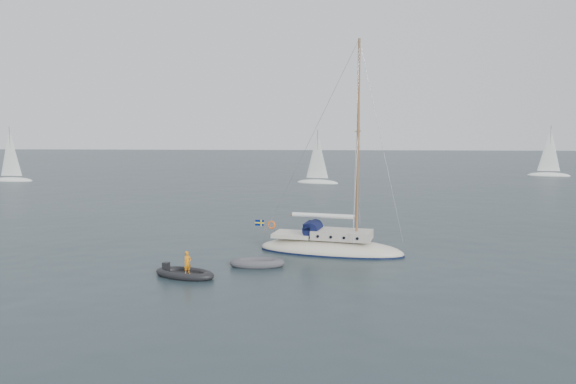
{
  "coord_description": "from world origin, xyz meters",
  "views": [
    {
      "loc": [
        0.16,
        -31.76,
        7.87
      ],
      "look_at": [
        -1.74,
        0.0,
        4.1
      ],
      "focal_mm": 35.0,
      "sensor_mm": 36.0,
      "label": 1
    }
  ],
  "objects": [
    {
      "name": "rib",
      "position": [
        -6.95,
        -3.53,
        0.22
      ],
      "size": [
        3.42,
        1.55,
        1.41
      ],
      "rotation": [
        0.0,
        0.0,
        -0.33
      ],
      "color": "black",
      "rests_on": "ground"
    },
    {
      "name": "sailboat",
      "position": [
        0.77,
        2.56,
        1.03
      ],
      "size": [
        9.53,
        2.85,
        13.57
      ],
      "rotation": [
        0.0,
        0.0,
        -0.22
      ],
      "color": "beige",
      "rests_on": "ground"
    },
    {
      "name": "distant_yacht_c",
      "position": [
        -0.42,
        44.94,
        3.31
      ],
      "size": [
        5.85,
        3.12,
        7.75
      ],
      "rotation": [
        0.0,
        0.0,
        -0.26
      ],
      "color": "silver",
      "rests_on": "ground"
    },
    {
      "name": "distant_yacht_b",
      "position": [
        35.8,
        58.36,
        3.57
      ],
      "size": [
        6.31,
        3.36,
        8.36
      ],
      "rotation": [
        0.0,
        0.0,
        -0.21
      ],
      "color": "silver",
      "rests_on": "ground"
    },
    {
      "name": "distant_yacht_a",
      "position": [
        -43.95,
        45.34,
        3.5
      ],
      "size": [
        6.17,
        3.29,
        8.18
      ],
      "rotation": [
        0.0,
        0.0,
        -0.09
      ],
      "color": "silver",
      "rests_on": "ground"
    },
    {
      "name": "ground",
      "position": [
        0.0,
        0.0,
        0.0
      ],
      "size": [
        300.0,
        300.0,
        0.0
      ],
      "primitive_type": "plane",
      "color": "black",
      "rests_on": "ground"
    },
    {
      "name": "dinghy",
      "position": [
        -3.42,
        -1.1,
        0.19
      ],
      "size": [
        3.1,
        1.4,
        0.44
      ],
      "rotation": [
        0.0,
        0.0,
        0.07
      ],
      "color": "#49484D",
      "rests_on": "ground"
    }
  ]
}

